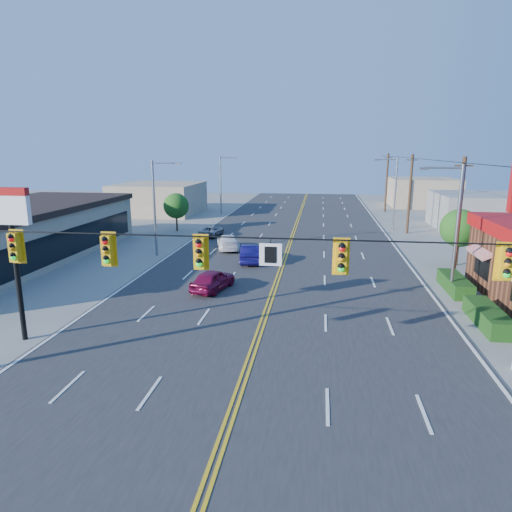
# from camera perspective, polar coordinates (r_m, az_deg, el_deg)

# --- Properties ---
(ground) EXTENTS (160.00, 160.00, 0.00)m
(ground) POSITION_cam_1_polar(r_m,az_deg,el_deg) (17.26, -2.47, -17.63)
(ground) COLOR gray
(ground) RESTS_ON ground
(road) EXTENTS (20.00, 120.00, 0.06)m
(road) POSITION_cam_1_polar(r_m,az_deg,el_deg) (35.78, 3.34, -1.13)
(road) COLOR #2D2D30
(road) RESTS_ON ground
(signal_span) EXTENTS (24.32, 0.34, 9.00)m
(signal_span) POSITION_cam_1_polar(r_m,az_deg,el_deg) (15.37, -3.09, -1.73)
(signal_span) COLOR #47301E
(signal_span) RESTS_ON ground
(strip_mall) EXTENTS (10.40, 26.40, 4.40)m
(strip_mall) POSITION_cam_1_polar(r_m,az_deg,el_deg) (41.44, -28.85, 2.36)
(strip_mall) COLOR tan
(strip_mall) RESTS_ON ground
(pizza_hut_sign) EXTENTS (1.90, 0.30, 6.85)m
(pizza_hut_sign) POSITION_cam_1_polar(r_m,az_deg,el_deg) (23.40, -28.18, 2.62)
(pizza_hut_sign) COLOR black
(pizza_hut_sign) RESTS_ON ground
(streetlight_se) EXTENTS (2.55, 0.25, 8.00)m
(streetlight_se) POSITION_cam_1_polar(r_m,az_deg,el_deg) (29.99, 23.50, 3.78)
(streetlight_se) COLOR gray
(streetlight_se) RESTS_ON ground
(streetlight_ne) EXTENTS (2.55, 0.25, 8.00)m
(streetlight_ne) POSITION_cam_1_polar(r_m,az_deg,el_deg) (53.36, 16.81, 7.94)
(streetlight_ne) COLOR gray
(streetlight_ne) RESTS_ON ground
(streetlight_sw) EXTENTS (2.55, 0.25, 8.00)m
(streetlight_sw) POSITION_cam_1_polar(r_m,az_deg,el_deg) (39.24, -12.33, 6.52)
(streetlight_sw) COLOR gray
(streetlight_sw) RESTS_ON ground
(streetlight_nw) EXTENTS (2.55, 0.25, 8.00)m
(streetlight_nw) POSITION_cam_1_polar(r_m,az_deg,el_deg) (64.17, -4.25, 9.23)
(streetlight_nw) COLOR gray
(streetlight_nw) RESTS_ON ground
(utility_pole_near) EXTENTS (0.28, 0.28, 8.40)m
(utility_pole_near) POSITION_cam_1_polar(r_m,az_deg,el_deg) (34.22, 24.00, 4.23)
(utility_pole_near) COLOR #47301E
(utility_pole_near) RESTS_ON ground
(utility_pole_mid) EXTENTS (0.28, 0.28, 8.40)m
(utility_pole_mid) POSITION_cam_1_polar(r_m,az_deg,el_deg) (51.65, 18.67, 7.30)
(utility_pole_mid) COLOR #47301E
(utility_pole_mid) RESTS_ON ground
(utility_pole_far) EXTENTS (0.28, 0.28, 8.40)m
(utility_pole_far) POSITION_cam_1_polar(r_m,az_deg,el_deg) (69.37, 16.01, 8.80)
(utility_pole_far) COLOR #47301E
(utility_pole_far) RESTS_ON ground
(tree_kfc_rear) EXTENTS (2.94, 2.94, 4.41)m
(tree_kfc_rear) POSITION_cam_1_polar(r_m,az_deg,el_deg) (38.57, 24.11, 3.19)
(tree_kfc_rear) COLOR #47301E
(tree_kfc_rear) RESTS_ON ground
(tree_west) EXTENTS (2.80, 2.80, 4.20)m
(tree_west) POSITION_cam_1_polar(r_m,az_deg,el_deg) (51.42, -9.95, 6.19)
(tree_west) COLOR #47301E
(tree_west) RESTS_ON ground
(bld_east_mid) EXTENTS (12.00, 10.00, 4.00)m
(bld_east_mid) POSITION_cam_1_polar(r_m,az_deg,el_deg) (58.26, 27.34, 4.93)
(bld_east_mid) COLOR gray
(bld_east_mid) RESTS_ON ground
(bld_west_far) EXTENTS (11.00, 12.00, 4.20)m
(bld_west_far) POSITION_cam_1_polar(r_m,az_deg,el_deg) (66.93, -12.00, 7.07)
(bld_west_far) COLOR tan
(bld_west_far) RESTS_ON ground
(bld_east_far) EXTENTS (10.00, 10.00, 4.40)m
(bld_east_far) POSITION_cam_1_polar(r_m,az_deg,el_deg) (78.55, 20.09, 7.49)
(bld_east_far) COLOR tan
(bld_east_far) RESTS_ON ground
(car_magenta) EXTENTS (2.52, 4.22, 1.35)m
(car_magenta) POSITION_cam_1_polar(r_m,az_deg,el_deg) (29.29, -5.42, -3.09)
(car_magenta) COLOR maroon
(car_magenta) RESTS_ON ground
(car_blue) EXTENTS (1.90, 4.45, 1.43)m
(car_blue) POSITION_cam_1_polar(r_m,az_deg,el_deg) (36.47, -0.61, 0.27)
(car_blue) COLOR #110D4D
(car_blue) RESTS_ON ground
(car_white) EXTENTS (2.99, 4.90, 1.33)m
(car_white) POSITION_cam_1_polar(r_m,az_deg,el_deg) (41.24, -3.49, 1.69)
(car_white) COLOR white
(car_white) RESTS_ON ground
(car_silver) EXTENTS (2.15, 4.07, 1.09)m
(car_silver) POSITION_cam_1_polar(r_m,az_deg,el_deg) (47.76, -5.59, 3.08)
(car_silver) COLOR #95969A
(car_silver) RESTS_ON ground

